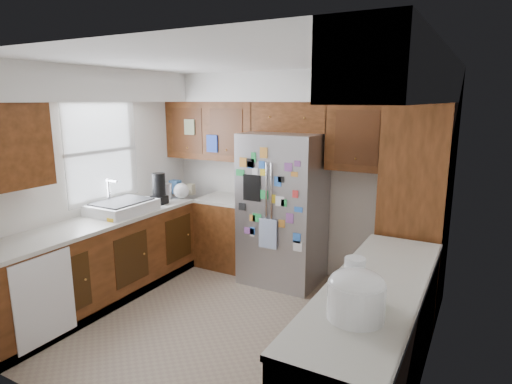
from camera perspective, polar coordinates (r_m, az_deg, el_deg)
floor at (r=4.46m, az=-3.37°, el=-16.95°), size 3.60×3.60×0.00m
room_shell at (r=4.28m, az=-2.28°, el=7.49°), size 3.64×3.24×2.52m
left_counter_run at (r=5.10m, az=-16.50°, el=-8.35°), size 1.36×3.20×0.92m
right_counter_run at (r=3.37m, az=15.27°, el=-19.58°), size 0.63×2.25×0.92m
pantry at (r=4.62m, az=20.52°, el=-2.36°), size 0.60×0.90×2.15m
fridge at (r=5.12m, az=3.66°, el=-2.23°), size 0.90×0.79×1.80m
bridge_cabinet at (r=5.17m, az=4.91°, el=9.95°), size 0.96×0.34×0.35m
fridge_top_items at (r=5.15m, az=5.07°, el=13.37°), size 0.92×0.34×0.29m
sink_assembly at (r=5.08m, az=-17.42°, el=-1.89°), size 0.52×0.70×0.37m
left_counter_clutter at (r=5.56m, az=-11.41°, el=0.29°), size 0.43×0.87×0.38m
rice_cooker at (r=2.61m, az=13.24°, el=-13.06°), size 0.34×0.33×0.29m
paper_towel at (r=2.80m, az=12.96°, el=-11.35°), size 0.13×0.13×0.29m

